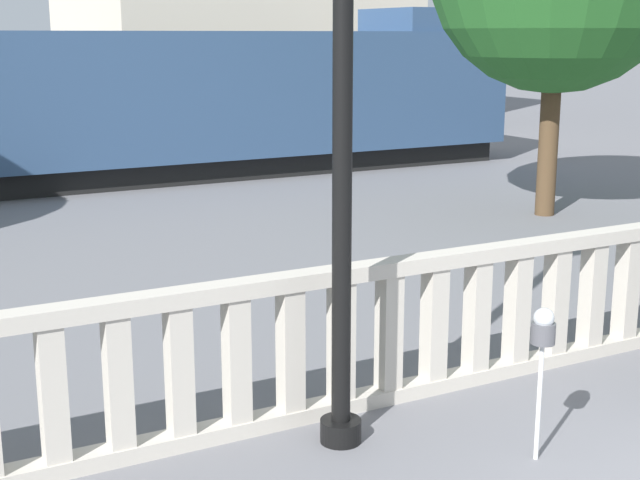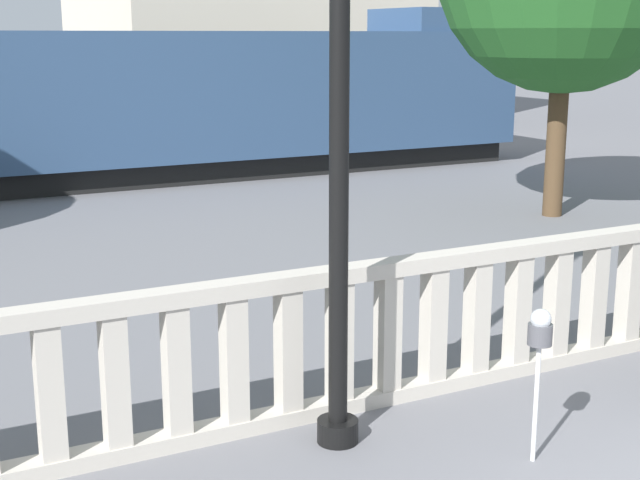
# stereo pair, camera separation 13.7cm
# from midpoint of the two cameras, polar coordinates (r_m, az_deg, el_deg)

# --- Properties ---
(balustrade) EXTENTS (13.03, 0.24, 1.39)m
(balustrade) POSITION_cam_midpoint_polar(r_m,az_deg,el_deg) (8.72, 7.72, -5.35)
(balustrade) COLOR #BCB5A8
(balustrade) RESTS_ON ground
(parking_meter) EXTENTS (0.20, 0.20, 1.31)m
(parking_meter) POSITION_cam_midpoint_polar(r_m,az_deg,el_deg) (7.38, 14.41, -6.07)
(parking_meter) COLOR silver
(parking_meter) RESTS_ON ground
(train_near) EXTENTS (22.74, 3.02, 4.10)m
(train_near) POSITION_cam_midpoint_polar(r_m,az_deg,el_deg) (21.29, -14.39, 8.36)
(train_near) COLOR black
(train_near) RESTS_ON ground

